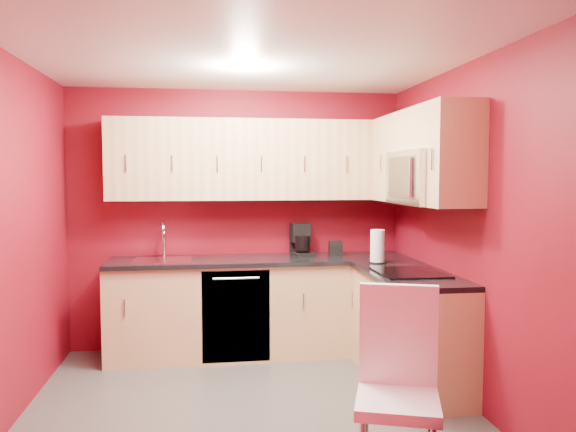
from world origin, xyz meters
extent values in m
plane|color=#43413E|center=(0.00, 0.00, 0.00)|extent=(3.20, 3.20, 0.00)
plane|color=white|center=(0.00, 0.00, 2.50)|extent=(3.20, 3.20, 0.00)
plane|color=maroon|center=(0.00, 1.50, 1.25)|extent=(3.20, 0.00, 3.20)
plane|color=maroon|center=(0.00, -1.50, 1.25)|extent=(3.20, 0.00, 3.20)
plane|color=maroon|center=(-1.60, 0.00, 1.25)|extent=(0.00, 3.00, 3.00)
plane|color=maroon|center=(1.60, 0.00, 1.25)|extent=(0.00, 3.00, 3.00)
cube|color=tan|center=(0.20, 1.20, 0.43)|extent=(2.80, 0.60, 0.87)
cube|color=tan|center=(1.30, 0.25, 0.43)|extent=(0.60, 1.30, 0.87)
cube|color=black|center=(0.20, 1.19, 0.89)|extent=(2.80, 0.63, 0.04)
cube|color=black|center=(1.29, 0.23, 0.89)|extent=(0.63, 1.27, 0.04)
cube|color=tan|center=(0.20, 1.32, 1.83)|extent=(2.80, 0.35, 0.75)
cube|color=tan|center=(1.43, 0.86, 1.83)|extent=(0.35, 0.57, 0.75)
cube|color=tan|center=(1.43, -0.29, 1.83)|extent=(0.35, 0.22, 0.75)
cube|color=tan|center=(1.43, 0.20, 2.04)|extent=(0.35, 0.76, 0.33)
cube|color=silver|center=(1.40, 0.20, 1.66)|extent=(0.40, 0.76, 0.42)
cube|color=black|center=(1.21, 0.20, 1.66)|extent=(0.02, 0.62, 0.33)
cylinder|color=silver|center=(1.19, -0.03, 1.66)|extent=(0.02, 0.02, 0.29)
cube|color=black|center=(1.28, 0.20, 0.92)|extent=(0.50, 0.55, 0.01)
cube|color=silver|center=(-0.70, 1.18, 0.91)|extent=(0.52, 0.42, 0.02)
cylinder|color=silver|center=(-0.70, 1.38, 1.04)|extent=(0.02, 0.02, 0.26)
torus|color=silver|center=(-0.70, 1.31, 1.17)|extent=(0.02, 0.16, 0.16)
cylinder|color=silver|center=(-0.70, 1.24, 1.11)|extent=(0.02, 0.02, 0.12)
cube|color=black|center=(-0.05, 0.91, 0.43)|extent=(0.60, 0.02, 0.82)
cylinder|color=white|center=(0.00, 0.30, 2.48)|extent=(0.20, 0.20, 0.01)
camera|label=1|loc=(-0.29, -3.98, 1.67)|focal=35.00mm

